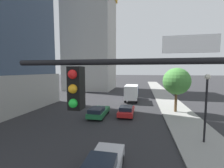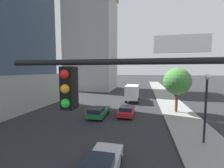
{
  "view_description": "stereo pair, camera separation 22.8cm",
  "coord_description": "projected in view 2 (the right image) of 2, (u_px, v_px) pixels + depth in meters",
  "views": [
    {
      "loc": [
        3.79,
        0.1,
        5.97
      ],
      "look_at": [
        0.27,
        17.5,
        4.37
      ],
      "focal_mm": 24.07,
      "sensor_mm": 36.0,
      "label": 1
    },
    {
      "loc": [
        4.02,
        0.15,
        5.97
      ],
      "look_at": [
        0.27,
        17.5,
        4.37
      ],
      "focal_mm": 24.07,
      "sensor_mm": 36.0,
      "label": 2
    }
  ],
  "objects": [
    {
      "name": "construction_building",
      "position": [
        92.0,
        34.0,
        47.0
      ],
      "size": [
        14.69,
        21.98,
        39.41
      ],
      "color": "#B2AFA8",
      "rests_on": "ground"
    },
    {
      "name": "car_red",
      "position": [
        126.0,
        111.0,
        19.87
      ],
      "size": [
        1.91,
        4.38,
        1.33
      ],
      "color": "red",
      "rests_on": "ground"
    },
    {
      "name": "box_truck",
      "position": [
        132.0,
        92.0,
        29.43
      ],
      "size": [
        2.35,
        6.84,
        3.14
      ],
      "color": "#1E4799",
      "rests_on": "ground"
    },
    {
      "name": "car_green",
      "position": [
        99.0,
        112.0,
        19.33
      ],
      "size": [
        1.94,
        4.58,
        1.35
      ],
      "color": "#1E6638",
      "rests_on": "ground"
    },
    {
      "name": "traffic_light_pole",
      "position": [
        185.0,
        130.0,
        3.2
      ],
      "size": [
        6.35,
        0.48,
        6.62
      ],
      "color": "black",
      "rests_on": "sidewalk"
    },
    {
      "name": "sidewalk",
      "position": [
        182.0,
        117.0,
        18.87
      ],
      "size": [
        4.37,
        120.0,
        0.15
      ],
      "primitive_type": "cube",
      "color": "gray",
      "rests_on": "ground"
    },
    {
      "name": "street_tree",
      "position": [
        177.0,
        81.0,
        20.8
      ],
      "size": [
        3.74,
        3.74,
        6.2
      ],
      "color": "brown",
      "rests_on": "sidewalk"
    },
    {
      "name": "street_lamp",
      "position": [
        206.0,
        98.0,
        11.84
      ],
      "size": [
        0.44,
        0.44,
        5.55
      ],
      "color": "black",
      "rests_on": "sidewalk"
    }
  ]
}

